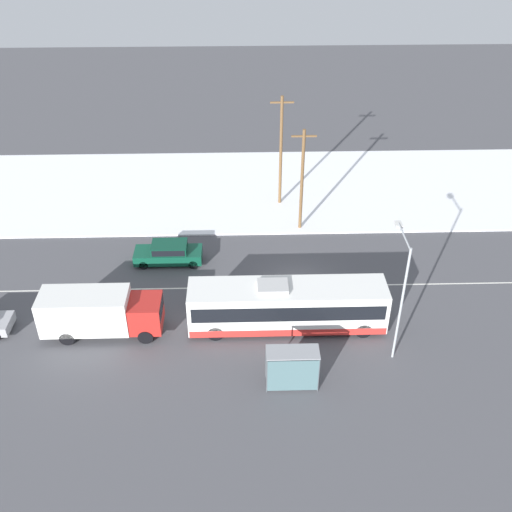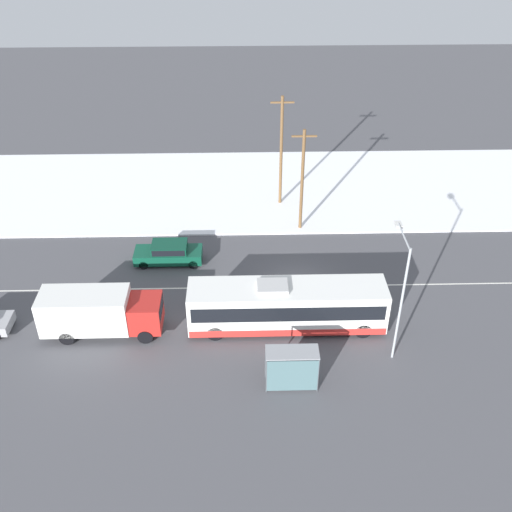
% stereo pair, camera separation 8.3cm
% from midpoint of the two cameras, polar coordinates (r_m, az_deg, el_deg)
% --- Properties ---
extents(ground_plane, '(120.00, 120.00, 0.00)m').
position_cam_midpoint_polar(ground_plane, '(40.29, 3.86, -2.90)').
color(ground_plane, '#4C4C51').
extents(snow_lot, '(80.00, 14.82, 0.12)m').
position_cam_midpoint_polar(snow_lot, '(52.08, 2.56, 6.46)').
color(snow_lot, white).
rests_on(snow_lot, ground_plane).
extents(lane_marking_center, '(60.00, 0.12, 0.00)m').
position_cam_midpoint_polar(lane_marking_center, '(40.29, 3.86, -2.90)').
color(lane_marking_center, silver).
rests_on(lane_marking_center, ground_plane).
extents(city_bus, '(11.84, 2.57, 3.17)m').
position_cam_midpoint_polar(city_bus, '(36.14, 2.92, -4.77)').
color(city_bus, white).
rests_on(city_bus, ground_plane).
extents(box_truck, '(7.12, 2.30, 2.84)m').
position_cam_midpoint_polar(box_truck, '(36.82, -14.82, -5.15)').
color(box_truck, silver).
rests_on(box_truck, ground_plane).
extents(sedan_car, '(4.74, 1.80, 1.54)m').
position_cam_midpoint_polar(sedan_car, '(42.51, -8.37, 0.36)').
color(sedan_car, '#0F4733').
rests_on(sedan_car, ground_plane).
extents(pedestrian_at_stop, '(0.59, 0.26, 1.65)m').
position_cam_midpoint_polar(pedestrian_at_stop, '(33.72, 3.19, -9.41)').
color(pedestrian_at_stop, '#23232D').
rests_on(pedestrian_at_stop, ground_plane).
extents(bus_shelter, '(2.83, 1.20, 2.40)m').
position_cam_midpoint_polar(bus_shelter, '(32.22, 3.45, -10.34)').
color(bus_shelter, gray).
rests_on(bus_shelter, ground_plane).
extents(streetlamp, '(0.36, 3.07, 7.51)m').
position_cam_midpoint_polar(streetlamp, '(33.36, 13.59, -2.59)').
color(streetlamp, '#9EA3A8').
rests_on(streetlamp, ground_plane).
extents(utility_pole_roadside, '(1.80, 0.24, 8.11)m').
position_cam_midpoint_polar(utility_pole_roadside, '(44.42, 4.35, 7.30)').
color(utility_pole_roadside, brown).
rests_on(utility_pole_roadside, ground_plane).
extents(utility_pole_snowlot, '(1.80, 0.24, 9.14)m').
position_cam_midpoint_polar(utility_pole_snowlot, '(47.70, 2.34, 10.02)').
color(utility_pole_snowlot, brown).
rests_on(utility_pole_snowlot, ground_plane).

